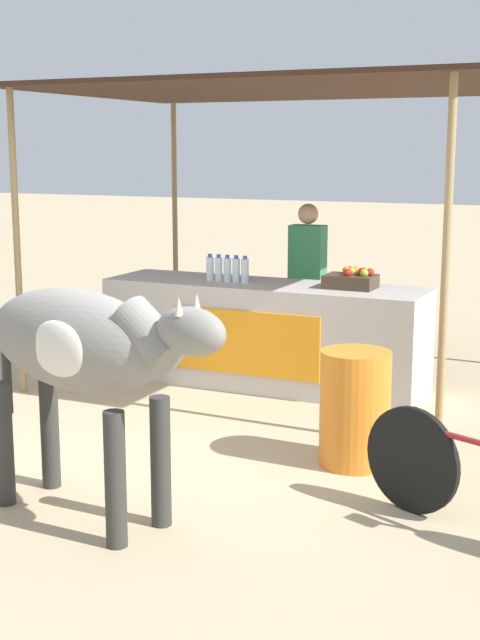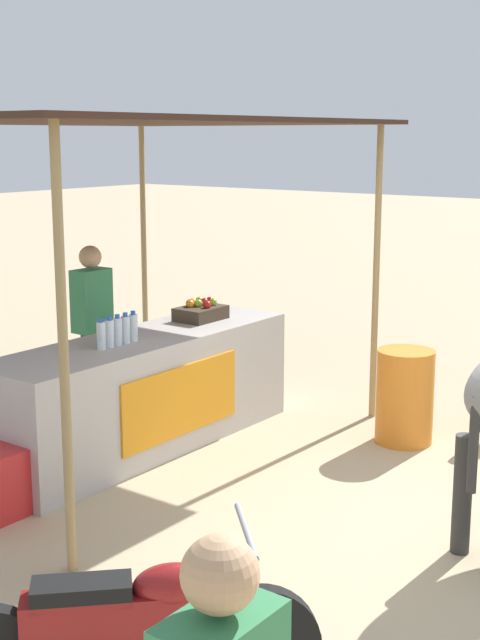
{
  "view_description": "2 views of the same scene",
  "coord_description": "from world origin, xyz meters",
  "px_view_note": "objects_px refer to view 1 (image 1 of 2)",
  "views": [
    {
      "loc": [
        3.2,
        -5.23,
        2.18
      ],
      "look_at": [
        0.15,
        1.35,
        0.78
      ],
      "focal_mm": 50.0,
      "sensor_mm": 36.0,
      "label": 1
    },
    {
      "loc": [
        -5.28,
        -2.76,
        2.61
      ],
      "look_at": [
        0.45,
        1.54,
        1.11
      ],
      "focal_mm": 50.0,
      "sensor_mm": 36.0,
      "label": 2
    }
  ],
  "objects_px": {
    "fruit_crate": "(352,280)",
    "water_barrel": "(355,408)",
    "vendor_behind_counter": "(307,285)",
    "stall_counter": "(264,334)",
    "cooler_box": "(104,345)",
    "cow": "(83,349)"
  },
  "relations": [
    {
      "from": "fruit_crate",
      "to": "cow",
      "type": "distance_m",
      "value": 3.35
    },
    {
      "from": "stall_counter",
      "to": "vendor_behind_counter",
      "type": "xyz_separation_m",
      "value": [
        0.14,
        0.75,
        0.37
      ]
    },
    {
      "from": "vendor_behind_counter",
      "to": "stall_counter",
      "type": "bearing_deg",
      "value": -100.59
    },
    {
      "from": "stall_counter",
      "to": "fruit_crate",
      "type": "bearing_deg",
      "value": 4.19
    },
    {
      "from": "fruit_crate",
      "to": "cow",
      "type": "xyz_separation_m",
      "value": [
        -0.57,
        -3.3,
        -0.0
      ]
    },
    {
      "from": "fruit_crate",
      "to": "water_barrel",
      "type": "relative_size",
      "value": 0.54
    },
    {
      "from": "cow",
      "to": "fruit_crate",
      "type": "bearing_deg",
      "value": 80.26
    },
    {
      "from": "fruit_crate",
      "to": "water_barrel",
      "type": "height_order",
      "value": "fruit_crate"
    },
    {
      "from": "fruit_crate",
      "to": "cow",
      "type": "relative_size",
      "value": 0.24
    },
    {
      "from": "stall_counter",
      "to": "vendor_behind_counter",
      "type": "bearing_deg",
      "value": 79.41
    },
    {
      "from": "cooler_box",
      "to": "water_barrel",
      "type": "xyz_separation_m",
      "value": [
        3.12,
        -1.6,
        0.17
      ]
    },
    {
      "from": "fruit_crate",
      "to": "water_barrel",
      "type": "bearing_deg",
      "value": -71.08
    },
    {
      "from": "stall_counter",
      "to": "cow",
      "type": "xyz_separation_m",
      "value": [
        0.25,
        -3.24,
        0.55
      ]
    },
    {
      "from": "stall_counter",
      "to": "cooler_box",
      "type": "bearing_deg",
      "value": -176.73
    },
    {
      "from": "fruit_crate",
      "to": "vendor_behind_counter",
      "type": "distance_m",
      "value": 0.99
    },
    {
      "from": "vendor_behind_counter",
      "to": "water_barrel",
      "type": "distance_m",
      "value": 2.8
    },
    {
      "from": "vendor_behind_counter",
      "to": "water_barrel",
      "type": "height_order",
      "value": "vendor_behind_counter"
    },
    {
      "from": "stall_counter",
      "to": "fruit_crate",
      "type": "height_order",
      "value": "fruit_crate"
    },
    {
      "from": "fruit_crate",
      "to": "vendor_behind_counter",
      "type": "xyz_separation_m",
      "value": [
        -0.68,
        0.69,
        -0.19
      ]
    },
    {
      "from": "stall_counter",
      "to": "cooler_box",
      "type": "relative_size",
      "value": 5.0
    },
    {
      "from": "cooler_box",
      "to": "fruit_crate",
      "type": "bearing_deg",
      "value": 3.57
    },
    {
      "from": "fruit_crate",
      "to": "cooler_box",
      "type": "relative_size",
      "value": 0.73
    }
  ]
}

